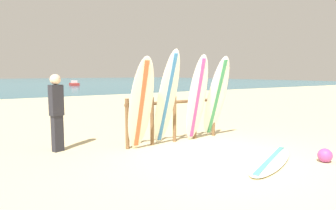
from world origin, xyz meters
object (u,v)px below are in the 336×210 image
object	(u,v)px
surfboard_leaning_left	(167,99)
beach_ball	(325,155)
beachgoer_standing	(57,109)
surfboard_leaning_center_left	(197,99)
surfboard_leaning_center	(216,98)
surfboard_rack	(175,114)
surfboard_lying_on_sand	(271,160)
surfboard_leaning_far_left	(141,105)
small_boat_offshore	(74,84)

from	to	relation	value
surfboard_leaning_left	beach_ball	world-z (taller)	surfboard_leaning_left
beachgoer_standing	beach_ball	bearing A→B (deg)	-41.74
surfboard_leaning_center_left	surfboard_leaning_center	size ratio (longest dim) A/B	1.01
surfboard_leaning_left	beachgoer_standing	bearing A→B (deg)	157.02
surfboard_leaning_left	surfboard_leaning_center_left	world-z (taller)	surfboard_leaning_left
surfboard_leaning_left	beach_ball	distance (m)	3.47
surfboard_rack	surfboard_leaning_left	distance (m)	0.69
surfboard_lying_on_sand	beachgoer_standing	bearing A→B (deg)	136.33
surfboard_rack	surfboard_leaning_center	distance (m)	1.24
surfboard_lying_on_sand	beach_ball	xyz separation A→B (m)	(0.88, -0.58, 0.10)
surfboard_rack	surfboard_leaning_center	xyz separation A→B (m)	(1.15, -0.27, 0.39)
surfboard_leaning_far_left	surfboard_leaning_center	distance (m)	2.32
surfboard_leaning_center_left	surfboard_leaning_far_left	bearing A→B (deg)	-177.27
surfboard_leaning_left	surfboard_leaning_center	size ratio (longest dim) A/B	1.05
surfboard_leaning_far_left	surfboard_leaning_center_left	xyz separation A→B (m)	(1.61, 0.08, 0.04)
surfboard_rack	surfboard_leaning_far_left	size ratio (longest dim) A/B	1.30
surfboard_leaning_far_left	surfboard_leaning_center	bearing A→B (deg)	3.16
surfboard_leaning_left	surfboard_leaning_center	distance (m)	1.58
small_boat_offshore	surfboard_lying_on_sand	bearing A→B (deg)	-100.25
surfboard_lying_on_sand	beach_ball	size ratio (longest dim) A/B	8.42
surfboard_leaning_left	surfboard_rack	bearing A→B (deg)	34.82
surfboard_lying_on_sand	small_boat_offshore	xyz separation A→B (m)	(6.79, 37.53, 0.22)
small_boat_offshore	surfboard_leaning_far_left	bearing A→B (deg)	-103.52
surfboard_rack	surfboard_lying_on_sand	distance (m)	2.61
surfboard_leaning_left	surfboard_leaning_center_left	xyz separation A→B (m)	(0.88, -0.02, -0.05)
surfboard_rack	surfboard_lying_on_sand	world-z (taller)	surfboard_rack
surfboard_lying_on_sand	surfboard_leaning_left	bearing A→B (deg)	115.06
surfboard_leaning_left	surfboard_lying_on_sand	distance (m)	2.62
surfboard_leaning_far_left	surfboard_leaning_center	world-z (taller)	surfboard_leaning_center
beach_ball	small_boat_offshore	bearing A→B (deg)	81.18
surfboard_rack	small_boat_offshore	bearing A→B (deg)	78.14
surfboard_leaning_far_left	beachgoer_standing	bearing A→B (deg)	145.40
surfboard_leaning_center	beachgoer_standing	world-z (taller)	surfboard_leaning_center
surfboard_leaning_center_left	beachgoer_standing	distance (m)	3.29
beachgoer_standing	beach_ball	size ratio (longest dim) A/B	6.22
surfboard_leaning_center_left	surfboard_leaning_left	bearing A→B (deg)	178.84
surfboard_leaning_center	small_boat_offshore	world-z (taller)	surfboard_leaning_center
surfboard_rack	surfboard_leaning_far_left	xyz separation A→B (m)	(-1.16, -0.40, 0.35)
surfboard_leaning_left	surfboard_lying_on_sand	world-z (taller)	surfboard_leaning_left
surfboard_leaning_center	surfboard_lying_on_sand	size ratio (longest dim) A/B	0.94
surfboard_rack	surfboard_leaning_left	bearing A→B (deg)	-145.18
surfboard_lying_on_sand	surfboard_rack	bearing A→B (deg)	103.19
beachgoer_standing	surfboard_rack	bearing A→B (deg)	-13.69
surfboard_leaning_center_left	small_boat_offshore	world-z (taller)	surfboard_leaning_center_left
surfboard_leaning_left	surfboard_leaning_center_left	distance (m)	0.89
surfboard_rack	beachgoer_standing	xyz separation A→B (m)	(-2.68, 0.65, 0.24)
beachgoer_standing	small_boat_offshore	size ratio (longest dim) A/B	0.69
surfboard_leaning_center	beach_ball	world-z (taller)	surfboard_leaning_center
surfboard_leaning_left	beachgoer_standing	world-z (taller)	surfboard_leaning_left
surfboard_rack	small_boat_offshore	distance (m)	35.84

